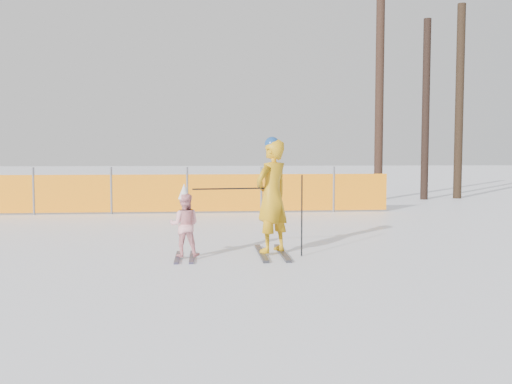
% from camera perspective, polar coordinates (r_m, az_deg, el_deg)
% --- Properties ---
extents(ground, '(120.00, 120.00, 0.00)m').
position_cam_1_polar(ground, '(8.84, 0.29, -6.70)').
color(ground, white).
rests_on(ground, ground).
extents(adult, '(0.78, 1.48, 1.89)m').
position_cam_1_polar(adult, '(9.11, 1.61, -0.40)').
color(adult, black).
rests_on(adult, ground).
extents(child, '(0.50, 0.99, 1.16)m').
position_cam_1_polar(child, '(8.89, -7.16, -3.22)').
color(child, black).
rests_on(child, ground).
extents(ski_poles, '(1.73, 0.20, 1.29)m').
position_cam_1_polar(ski_poles, '(8.96, 1.15, -1.10)').
color(ski_poles, black).
rests_on(ski_poles, ground).
extents(safety_fence, '(15.51, 0.06, 1.25)m').
position_cam_1_polar(safety_fence, '(15.64, -15.42, -0.13)').
color(safety_fence, '#595960').
rests_on(safety_fence, ground).
extents(tree_trunks, '(3.32, 0.70, 7.13)m').
position_cam_1_polar(tree_trunks, '(20.77, 16.17, 8.66)').
color(tree_trunks, '#301E15').
rests_on(tree_trunks, ground).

